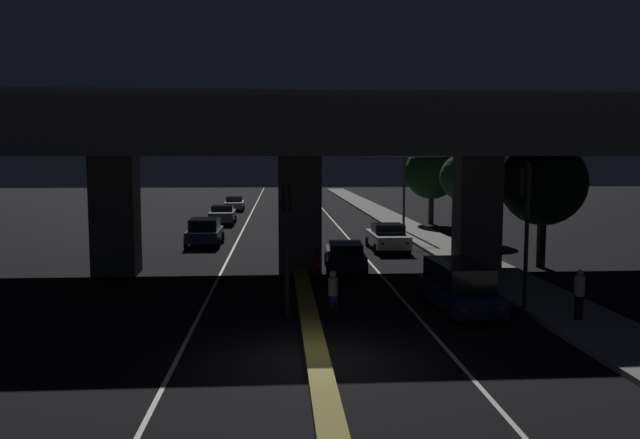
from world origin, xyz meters
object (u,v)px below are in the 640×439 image
(pedestrian_on_sidewalk, at_px, (579,294))
(car_white_third, at_px, (388,237))
(car_dark_blue_lead, at_px, (458,286))
(car_dark_blue_lead_oncoming, at_px, (205,231))
(car_white_third_oncoming, at_px, (234,203))
(car_dark_blue_second, at_px, (345,255))
(motorcycle_white_filtering_far, at_px, (314,242))
(motorcycle_red_filtering_mid, at_px, (317,267))
(traffic_light_left_of_median, at_px, (287,222))
(traffic_light_right_of_median, at_px, (526,211))
(car_grey_second_oncoming, at_px, (223,215))
(motorcycle_blue_filtering_near, at_px, (333,296))
(street_lamp, at_px, (400,169))

(pedestrian_on_sidewalk, bearing_deg, car_white_third, 101.13)
(car_dark_blue_lead, bearing_deg, car_dark_blue_lead_oncoming, 29.15)
(car_white_third_oncoming, distance_m, pedestrian_on_sidewalk, 46.66)
(car_dark_blue_second, bearing_deg, motorcycle_white_filtering_far, 15.39)
(motorcycle_red_filtering_mid, height_order, pedestrian_on_sidewalk, pedestrian_on_sidewalk)
(traffic_light_left_of_median, bearing_deg, motorcycle_red_filtering_mid, 76.97)
(traffic_light_right_of_median, bearing_deg, car_grey_second_oncoming, 113.35)
(car_dark_blue_second, bearing_deg, pedestrian_on_sidewalk, -145.31)
(car_dark_blue_second, distance_m, motorcycle_blue_filtering_near, 8.45)
(car_white_third, relative_size, car_white_third_oncoming, 1.03)
(street_lamp, relative_size, pedestrian_on_sidewalk, 4.78)
(car_dark_blue_lead_oncoming, height_order, motorcycle_red_filtering_mid, car_dark_blue_lead_oncoming)
(street_lamp, bearing_deg, motorcycle_blue_filtering_near, -106.32)
(car_dark_blue_second, relative_size, car_white_third_oncoming, 1.11)
(car_dark_blue_lead, height_order, motorcycle_white_filtering_far, car_dark_blue_lead)
(traffic_light_left_of_median, bearing_deg, car_dark_blue_second, 71.47)
(motorcycle_blue_filtering_near, xyz_separation_m, pedestrian_on_sidewalk, (7.61, -1.79, 0.34))
(motorcycle_red_filtering_mid, distance_m, motorcycle_white_filtering_far, 7.88)
(motorcycle_white_filtering_far, bearing_deg, car_dark_blue_second, -169.60)
(street_lamp, height_order, car_white_third_oncoming, street_lamp)
(car_dark_blue_lead, height_order, motorcycle_red_filtering_mid, car_dark_blue_lead)
(traffic_light_right_of_median, xyz_separation_m, car_dark_blue_lead_oncoming, (-12.74, 17.27, -2.60))
(motorcycle_blue_filtering_near, height_order, motorcycle_white_filtering_far, motorcycle_blue_filtering_near)
(pedestrian_on_sidewalk, bearing_deg, car_dark_blue_lead, 150.09)
(car_dark_blue_second, distance_m, car_white_third_oncoming, 35.23)
(motorcycle_white_filtering_far, bearing_deg, car_dark_blue_lead_oncoming, 58.93)
(car_dark_blue_lead_oncoming, xyz_separation_m, car_white_third_oncoming, (-0.03, 25.60, -0.13))
(car_grey_second_oncoming, distance_m, motorcycle_white_filtering_far, 17.09)
(traffic_light_left_of_median, height_order, car_dark_blue_lead_oncoming, traffic_light_left_of_median)
(car_dark_blue_lead_oncoming, distance_m, pedestrian_on_sidewalk, 23.47)
(traffic_light_left_of_median, bearing_deg, street_lamp, 70.27)
(traffic_light_right_of_median, height_order, car_white_third, traffic_light_right_of_median)
(car_dark_blue_lead, xyz_separation_m, pedestrian_on_sidewalk, (3.31, -1.91, 0.07))
(car_grey_second_oncoming, bearing_deg, car_dark_blue_lead, 19.39)
(traffic_light_left_of_median, bearing_deg, car_grey_second_oncoming, 99.11)
(traffic_light_left_of_median, xyz_separation_m, street_lamp, (8.20, 22.87, 1.34))
(motorcycle_red_filtering_mid, bearing_deg, car_dark_blue_lead, -141.90)
(street_lamp, xyz_separation_m, car_dark_blue_lead, (-2.37, -22.64, -3.60))
(traffic_light_left_of_median, height_order, car_dark_blue_second, traffic_light_left_of_median)
(car_grey_second_oncoming, height_order, motorcycle_red_filtering_mid, car_grey_second_oncoming)
(car_white_third, height_order, car_grey_second_oncoming, car_white_third)
(motorcycle_blue_filtering_near, bearing_deg, car_dark_blue_second, -9.22)
(car_dark_blue_lead_oncoming, bearing_deg, car_white_third, 76.35)
(car_white_third, bearing_deg, car_dark_blue_second, 152.82)
(car_white_third, distance_m, motorcycle_red_filtering_mid, 9.88)
(traffic_light_right_of_median, bearing_deg, motorcycle_blue_filtering_near, 178.91)
(car_dark_blue_lead_oncoming, xyz_separation_m, motorcycle_blue_filtering_near, (6.25, -17.15, -0.24))
(traffic_light_right_of_median, xyz_separation_m, motorcycle_white_filtering_far, (-6.38, 13.76, -2.85))
(car_dark_blue_second, xyz_separation_m, car_white_third, (3.10, 6.18, 0.06))
(car_grey_second_oncoming, xyz_separation_m, car_white_third_oncoming, (0.01, 13.26, -0.03))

